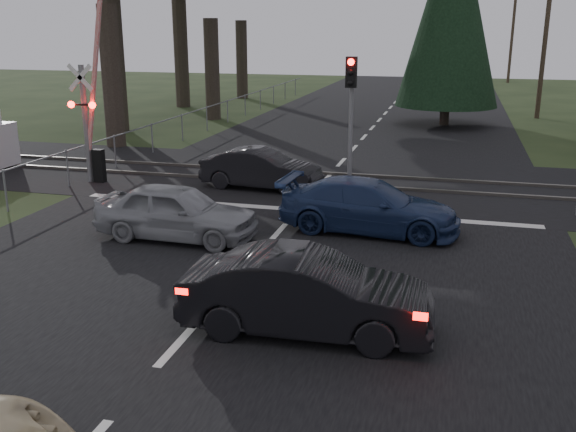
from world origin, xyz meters
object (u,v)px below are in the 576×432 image
(utility_pole_mid, at_px, (546,31))
(dark_hatchback, at_px, (307,294))
(crossing_signal, at_px, (92,120))
(silver_car, at_px, (177,212))
(dark_car_far, at_px, (261,169))
(blue_sedan, at_px, (369,206))
(utility_pole_far, at_px, (513,30))
(traffic_signal_center, at_px, (351,101))

(utility_pole_mid, relative_size, dark_hatchback, 2.16)
(crossing_signal, bearing_deg, dark_hatchback, -43.88)
(crossing_signal, relative_size, dark_hatchback, 1.67)
(crossing_signal, bearing_deg, silver_car, -43.54)
(utility_pole_mid, relative_size, dark_car_far, 2.37)
(dark_car_far, bearing_deg, blue_sedan, -126.88)
(utility_pole_mid, height_order, dark_hatchback, utility_pole_mid)
(crossing_signal, xyz_separation_m, blue_sedan, (9.43, -3.03, -1.41))
(utility_pole_far, xyz_separation_m, dark_car_far, (-10.24, -44.65, -4.10))
(crossing_signal, bearing_deg, utility_pole_mid, 52.03)
(crossing_signal, distance_m, silver_car, 7.09)
(crossing_signal, height_order, utility_pole_mid, utility_pole_mid)
(crossing_signal, distance_m, dark_hatchback, 12.82)
(dark_hatchback, bearing_deg, traffic_signal_center, 2.87)
(blue_sedan, bearing_deg, utility_pole_far, -3.76)
(utility_pole_mid, xyz_separation_m, dark_hatchback, (-6.58, -29.05, -4.04))
(blue_sedan, bearing_deg, traffic_signal_center, 20.19)
(dark_hatchback, distance_m, silver_car, 5.80)
(utility_pole_far, bearing_deg, silver_car, -102.12)
(utility_pole_mid, distance_m, blue_sedan, 24.44)
(crossing_signal, bearing_deg, dark_car_far, 5.80)
(dark_hatchback, xyz_separation_m, dark_car_far, (-3.66, 9.40, -0.06))
(utility_pole_far, xyz_separation_m, blue_sedan, (-6.34, -48.24, -4.07))
(utility_pole_mid, distance_m, silver_car, 27.51)
(silver_car, xyz_separation_m, blue_sedan, (4.40, 1.76, -0.02))
(traffic_signal_center, distance_m, blue_sedan, 4.62)
(utility_pole_far, relative_size, blue_sedan, 2.01)
(utility_pole_far, bearing_deg, blue_sedan, -97.49)
(dark_hatchback, xyz_separation_m, silver_car, (-4.15, 4.05, -0.02))
(traffic_signal_center, relative_size, blue_sedan, 0.91)
(blue_sedan, bearing_deg, dark_car_far, 51.06)
(crossing_signal, xyz_separation_m, dark_car_far, (5.54, 0.56, -1.43))
(dark_hatchback, distance_m, dark_car_far, 10.09)
(utility_pole_far, relative_size, dark_car_far, 2.37)
(crossing_signal, relative_size, utility_pole_mid, 0.77)
(crossing_signal, height_order, dark_hatchback, crossing_signal)
(blue_sedan, relative_size, dark_car_far, 1.18)
(crossing_signal, relative_size, silver_car, 1.77)
(traffic_signal_center, bearing_deg, dark_car_far, -173.15)
(crossing_signal, distance_m, traffic_signal_center, 8.36)
(dark_hatchback, relative_size, silver_car, 1.06)
(traffic_signal_center, xyz_separation_m, dark_car_far, (-2.74, -0.33, -2.18))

